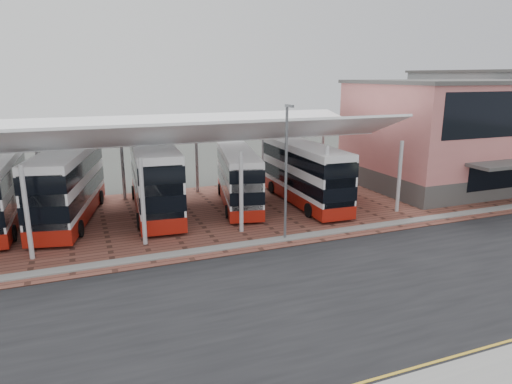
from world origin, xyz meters
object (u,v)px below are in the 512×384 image
terminal (462,133)px  bus_2 (68,186)px  bus_3 (154,178)px  bus_5 (304,174)px  bus_4 (238,178)px

terminal → bus_2: 33.10m
bus_3 → bus_5: (11.04, -1.92, -0.20)m
bus_2 → bus_5: (16.76, -2.03, -0.12)m
bus_5 → terminal: bearing=5.3°
terminal → bus_5: size_ratio=1.65×
bus_2 → bus_5: bus_2 is taller
bus_2 → bus_5: size_ratio=1.07×
terminal → bus_2: terminal is taller
bus_4 → terminal: bearing=11.4°
terminal → bus_2: size_ratio=1.54×
bus_3 → bus_5: size_ratio=1.10×
bus_2 → bus_4: size_ratio=1.15×
bus_2 → terminal: bearing=10.5°
terminal → bus_2: (-33.01, 1.13, -2.21)m
terminal → bus_4: size_ratio=1.77×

